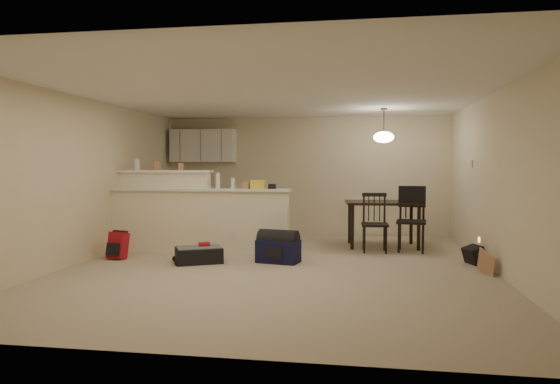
% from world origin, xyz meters
% --- Properties ---
extents(room, '(7.00, 7.02, 2.50)m').
position_xyz_m(room, '(0.00, 0.00, 1.25)').
color(room, tan).
rests_on(room, ground).
extents(breakfast_bar, '(3.08, 0.58, 1.39)m').
position_xyz_m(breakfast_bar, '(-1.76, 0.98, 0.61)').
color(breakfast_bar, '#F3E6C4').
rests_on(breakfast_bar, ground).
extents(upper_cabinets, '(1.40, 0.34, 0.70)m').
position_xyz_m(upper_cabinets, '(-2.20, 3.32, 1.90)').
color(upper_cabinets, white).
rests_on(upper_cabinets, room).
extents(kitchen_counter, '(1.80, 0.60, 0.90)m').
position_xyz_m(kitchen_counter, '(-2.00, 3.19, 0.45)').
color(kitchen_counter, white).
rests_on(kitchen_counter, ground).
extents(thermostat, '(0.02, 0.12, 0.12)m').
position_xyz_m(thermostat, '(2.98, 1.55, 1.50)').
color(thermostat, beige).
rests_on(thermostat, room).
extents(jar, '(0.10, 0.10, 0.20)m').
position_xyz_m(jar, '(-2.70, 1.12, 1.49)').
color(jar, silver).
rests_on(jar, breakfast_bar).
extents(cereal_box, '(0.10, 0.07, 0.16)m').
position_xyz_m(cereal_box, '(-2.33, 1.12, 1.47)').
color(cereal_box, '#AC7A58').
rests_on(cereal_box, breakfast_bar).
extents(small_box, '(0.08, 0.06, 0.12)m').
position_xyz_m(small_box, '(-1.90, 1.12, 1.45)').
color(small_box, '#AC7A58').
rests_on(small_box, breakfast_bar).
extents(bottle_a, '(0.07, 0.07, 0.26)m').
position_xyz_m(bottle_a, '(-1.18, 0.90, 1.22)').
color(bottle_a, silver).
rests_on(bottle_a, breakfast_bar).
extents(bottle_b, '(0.06, 0.06, 0.18)m').
position_xyz_m(bottle_b, '(-0.92, 0.90, 1.18)').
color(bottle_b, silver).
rests_on(bottle_b, breakfast_bar).
extents(bag_lump, '(0.22, 0.18, 0.14)m').
position_xyz_m(bag_lump, '(-0.49, 0.90, 1.16)').
color(bag_lump, '#AC7A58').
rests_on(bag_lump, breakfast_bar).
extents(pouch, '(0.12, 0.10, 0.08)m').
position_xyz_m(pouch, '(-0.26, 0.90, 1.13)').
color(pouch, '#AC7A58').
rests_on(pouch, breakfast_bar).
extents(extra_item_x, '(0.11, 0.10, 0.10)m').
position_xyz_m(extra_item_x, '(-0.70, 0.90, 1.14)').
color(extra_item_x, '#AC7A58').
rests_on(extra_item_x, breakfast_bar).
extents(dining_table, '(1.39, 0.98, 0.82)m').
position_xyz_m(dining_table, '(1.57, 2.04, 0.72)').
color(dining_table, black).
rests_on(dining_table, ground).
extents(pendant_lamp, '(0.36, 0.36, 0.62)m').
position_xyz_m(pendant_lamp, '(1.57, 2.04, 1.99)').
color(pendant_lamp, brown).
rests_on(pendant_lamp, room).
extents(dining_chair_near, '(0.45, 0.43, 1.00)m').
position_xyz_m(dining_chair_near, '(1.41, 1.44, 0.50)').
color(dining_chair_near, black).
rests_on(dining_chair_near, ground).
extents(dining_chair_far, '(0.54, 0.52, 1.09)m').
position_xyz_m(dining_chair_far, '(2.03, 1.57, 0.55)').
color(dining_chair_far, black).
rests_on(dining_chair_far, ground).
extents(suitcase, '(0.80, 0.70, 0.23)m').
position_xyz_m(suitcase, '(-1.25, 0.08, 0.11)').
color(suitcase, black).
rests_on(suitcase, ground).
extents(red_backpack, '(0.31, 0.23, 0.42)m').
position_xyz_m(red_backpack, '(-2.61, 0.19, 0.21)').
color(red_backpack, '#A7121F').
rests_on(red_backpack, ground).
extents(navy_duffel, '(0.69, 0.47, 0.34)m').
position_xyz_m(navy_duffel, '(-0.06, 0.29, 0.17)').
color(navy_duffel, '#101133').
rests_on(navy_duffel, ground).
extents(black_daypack, '(0.30, 0.35, 0.26)m').
position_xyz_m(black_daypack, '(2.85, 0.61, 0.13)').
color(black_daypack, black).
rests_on(black_daypack, ground).
extents(cardboard_sheet, '(0.13, 0.39, 0.30)m').
position_xyz_m(cardboard_sheet, '(2.85, -0.09, 0.15)').
color(cardboard_sheet, '#AC7A58').
rests_on(cardboard_sheet, ground).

